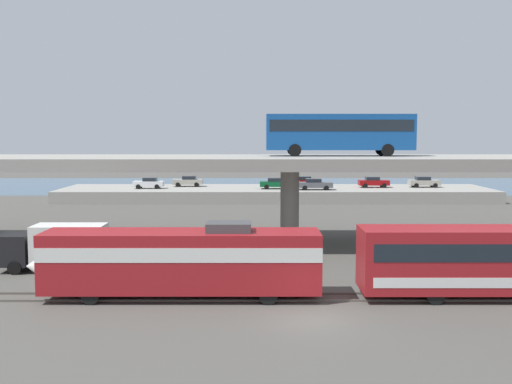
% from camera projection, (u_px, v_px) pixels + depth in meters
% --- Properties ---
extents(ground_plane, '(260.00, 260.00, 0.00)m').
position_uv_depth(ground_plane, '(312.00, 320.00, 28.91)').
color(ground_plane, '#4C4944').
extents(rail_strip_near, '(110.00, 0.12, 0.12)m').
position_uv_depth(rail_strip_near, '(306.00, 301.00, 32.14)').
color(rail_strip_near, '#59544C').
rests_on(rail_strip_near, ground_plane).
extents(rail_strip_far, '(110.00, 0.12, 0.12)m').
position_uv_depth(rail_strip_far, '(304.00, 293.00, 33.63)').
color(rail_strip_far, '#59544C').
rests_on(rail_strip_far, ground_plane).
extents(train_locomotive, '(15.98, 3.04, 4.18)m').
position_uv_depth(train_locomotive, '(168.00, 258.00, 32.68)').
color(train_locomotive, maroon).
rests_on(train_locomotive, ground_plane).
extents(highway_overpass, '(96.00, 11.21, 7.16)m').
position_uv_depth(highway_overpass, '(289.00, 164.00, 48.20)').
color(highway_overpass, gray).
rests_on(highway_overpass, ground_plane).
extents(transit_bus_on_overpass, '(12.00, 2.68, 3.40)m').
position_uv_depth(transit_bus_on_overpass, '(339.00, 131.00, 49.24)').
color(transit_bus_on_overpass, '#14478C').
rests_on(transit_bus_on_overpass, highway_overpass).
extents(service_truck_west, '(6.80, 2.46, 3.04)m').
position_uv_depth(service_truck_west, '(55.00, 246.00, 39.32)').
color(service_truck_west, black).
rests_on(service_truck_west, ground_plane).
extents(pier_parking_lot, '(58.85, 12.76, 1.58)m').
position_uv_depth(pier_parking_lot, '(275.00, 193.00, 83.59)').
color(pier_parking_lot, gray).
rests_on(pier_parking_lot, ground_plane).
extents(parked_car_0, '(4.66, 1.97, 1.50)m').
position_uv_depth(parked_car_0, '(276.00, 183.00, 81.84)').
color(parked_car_0, '#0C4C26').
rests_on(parked_car_0, pier_parking_lot).
extents(parked_car_1, '(4.24, 1.93, 1.50)m').
position_uv_depth(parked_car_1, '(187.00, 181.00, 85.58)').
color(parked_car_1, '#9E998C').
rests_on(parked_car_1, pier_parking_lot).
extents(parked_car_2, '(4.20, 1.85, 1.50)m').
position_uv_depth(parked_car_2, '(373.00, 182.00, 84.01)').
color(parked_car_2, maroon).
rests_on(parked_car_2, pier_parking_lot).
extents(parked_car_3, '(4.61, 1.97, 1.50)m').
position_uv_depth(parked_car_3, '(314.00, 184.00, 80.38)').
color(parked_car_3, '#515459').
rests_on(parked_car_3, pier_parking_lot).
extents(parked_car_4, '(4.26, 1.96, 1.50)m').
position_uv_depth(parked_car_4, '(423.00, 182.00, 84.31)').
color(parked_car_4, '#9E998C').
rests_on(parked_car_4, pier_parking_lot).
extents(parked_car_5, '(4.02, 1.87, 1.50)m').
position_uv_depth(parked_car_5, '(303.00, 181.00, 84.82)').
color(parked_car_5, maroon).
rests_on(parked_car_5, pier_parking_lot).
extents(parked_car_6, '(4.08, 1.83, 1.50)m').
position_uv_depth(parked_car_6, '(148.00, 183.00, 82.27)').
color(parked_car_6, silver).
rests_on(parked_car_6, pier_parking_lot).
extents(harbor_water, '(140.00, 36.00, 0.01)m').
position_uv_depth(harbor_water, '(271.00, 185.00, 106.56)').
color(harbor_water, '#385B7A').
rests_on(harbor_water, ground_plane).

